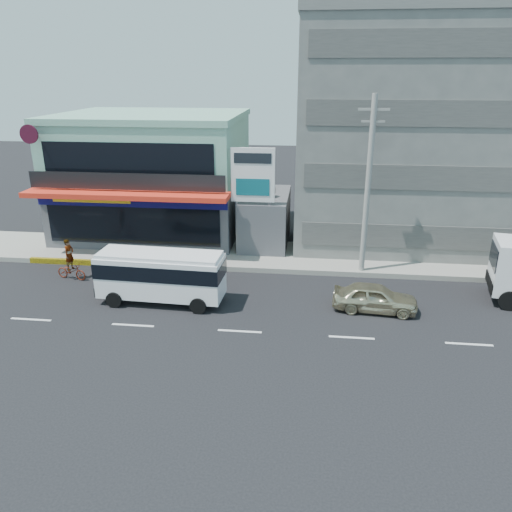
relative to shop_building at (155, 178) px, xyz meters
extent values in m
plane|color=black|center=(8.00, -13.95, -4.00)|extent=(120.00, 120.00, 0.00)
cube|color=gray|center=(13.00, -4.45, -3.85)|extent=(70.00, 5.00, 0.30)
cube|color=#4C4B51|center=(0.00, 0.05, -2.00)|extent=(12.00, 10.00, 4.00)
cube|color=#87C0A9|center=(0.00, 0.05, 2.00)|extent=(12.00, 10.00, 4.00)
cube|color=red|center=(0.00, -5.75, 0.15)|extent=(12.40, 1.80, 0.30)
cube|color=#0D0C55|center=(0.00, -5.00, -0.40)|extent=(12.00, 0.12, 0.80)
cube|color=black|center=(0.00, -4.97, -1.90)|extent=(11.00, 0.06, 2.60)
cube|color=gray|center=(18.00, 1.05, 3.00)|extent=(16.00, 12.00, 14.00)
cube|color=#4C4B51|center=(8.00, -1.95, -2.25)|extent=(3.00, 6.00, 3.50)
cylinder|color=slate|center=(8.00, -2.95, -0.42)|extent=(1.50, 1.50, 0.15)
cylinder|color=gray|center=(6.50, -4.75, -0.75)|extent=(0.16, 0.16, 6.50)
cylinder|color=gray|center=(8.50, -4.75, -0.75)|extent=(0.16, 0.16, 6.50)
cube|color=white|center=(7.50, -4.75, 1.30)|extent=(2.60, 0.18, 3.20)
cylinder|color=#999993|center=(14.00, -6.55, 1.00)|extent=(0.30, 0.30, 10.00)
cube|color=#999993|center=(14.00, -6.55, 5.20)|extent=(1.60, 0.12, 0.12)
cube|color=#999993|center=(14.00, -6.55, 4.60)|extent=(1.20, 0.10, 0.10)
cube|color=white|center=(3.65, -11.32, -2.56)|extent=(6.35, 2.25, 2.06)
cube|color=black|center=(3.65, -11.32, -2.16)|extent=(6.40, 2.30, 0.76)
cube|color=white|center=(3.65, -11.32, -1.44)|extent=(6.17, 2.07, 0.18)
cylinder|color=black|center=(1.45, -12.21, -3.59)|extent=(0.82, 0.29, 0.81)
cylinder|color=black|center=(1.54, -10.24, -3.59)|extent=(0.82, 0.29, 0.81)
cylinder|color=black|center=(5.75, -12.40, -3.59)|extent=(0.82, 0.29, 0.81)
cylinder|color=black|center=(5.84, -10.43, -3.59)|extent=(0.82, 0.29, 0.81)
imported|color=beige|center=(14.26, -11.10, -3.30)|extent=(4.19, 1.98, 1.39)
cylinder|color=black|center=(20.83, -10.29, -3.49)|extent=(1.05, 0.48, 1.01)
cylinder|color=black|center=(21.24, -7.99, -3.49)|extent=(1.05, 0.48, 1.01)
imported|color=#51180B|center=(-2.29, -9.03, -3.52)|extent=(1.93, 1.02, 0.96)
imported|color=#66594C|center=(-2.29, -9.03, -2.53)|extent=(0.55, 0.72, 1.76)
camera|label=1|loc=(11.01, -33.67, 7.06)|focal=35.00mm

